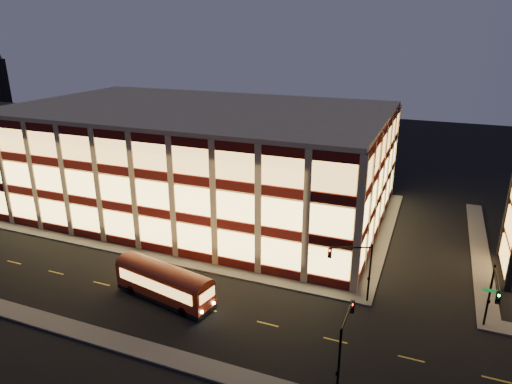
% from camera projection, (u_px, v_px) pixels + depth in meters
% --- Properties ---
extents(ground, '(200.00, 200.00, 0.00)m').
position_uv_depth(ground, '(152.00, 261.00, 50.74)').
color(ground, black).
rests_on(ground, ground).
extents(sidewalk_office_south, '(54.00, 2.00, 0.15)m').
position_uv_depth(sidewalk_office_south, '(135.00, 252.00, 52.65)').
color(sidewalk_office_south, '#514F4C').
rests_on(sidewalk_office_south, ground).
extents(sidewalk_office_east, '(2.00, 30.00, 0.15)m').
position_uv_depth(sidewalk_office_east, '(384.00, 233.00, 57.47)').
color(sidewalk_office_east, '#514F4C').
rests_on(sidewalk_office_east, ground).
extents(sidewalk_tower_west, '(2.00, 30.00, 0.15)m').
position_uv_depth(sidewalk_tower_west, '(479.00, 248.00, 53.59)').
color(sidewalk_tower_west, '#514F4C').
rests_on(sidewalk_tower_west, ground).
extents(sidewalk_near, '(100.00, 2.00, 0.15)m').
position_uv_depth(sidewalk_near, '(66.00, 327.00, 39.36)').
color(sidewalk_near, '#514F4C').
rests_on(sidewalk_near, ground).
extents(office_building, '(50.45, 30.45, 14.50)m').
position_uv_depth(office_building, '(200.00, 158.00, 64.12)').
color(office_building, tan).
rests_on(office_building, ground).
extents(traffic_signal_far, '(3.79, 1.87, 6.00)m').
position_uv_depth(traffic_signal_far, '(355.00, 263.00, 41.74)').
color(traffic_signal_far, black).
rests_on(traffic_signal_far, ground).
extents(traffic_signal_right, '(1.20, 4.37, 6.00)m').
position_uv_depth(traffic_signal_right, '(493.00, 293.00, 37.02)').
color(traffic_signal_right, black).
rests_on(traffic_signal_right, ground).
extents(traffic_signal_near, '(0.32, 4.45, 6.00)m').
position_uv_depth(traffic_signal_near, '(344.00, 339.00, 31.44)').
color(traffic_signal_near, black).
rests_on(traffic_signal_near, ground).
extents(trolley_bus, '(10.66, 4.53, 3.51)m').
position_uv_depth(trolley_bus, '(164.00, 281.00, 42.96)').
color(trolley_bus, maroon).
rests_on(trolley_bus, ground).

